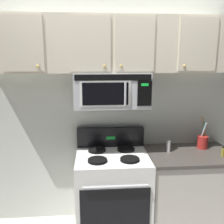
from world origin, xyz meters
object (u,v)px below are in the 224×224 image
(over_range_microwave, at_px, (112,90))
(utensil_crock_red, at_px, (203,141))
(spice_jar, at_px, (223,151))
(salt_shaker, at_px, (169,146))
(stove_range, at_px, (112,193))

(over_range_microwave, height_order, utensil_crock_red, over_range_microwave)
(spice_jar, bearing_deg, over_range_microwave, 168.95)
(utensil_crock_red, bearing_deg, salt_shaker, -169.98)
(utensil_crock_red, relative_size, salt_shaker, 3.10)
(utensil_crock_red, bearing_deg, over_range_microwave, -179.02)
(salt_shaker, bearing_deg, over_range_microwave, 174.83)
(over_range_microwave, relative_size, utensil_crock_red, 2.04)
(spice_jar, bearing_deg, salt_shaker, 162.37)
(stove_range, bearing_deg, spice_jar, -5.33)
(stove_range, distance_m, utensil_crock_red, 1.16)
(stove_range, bearing_deg, salt_shaker, 5.65)
(utensil_crock_red, bearing_deg, spice_jar, -64.86)
(over_range_microwave, relative_size, salt_shaker, 6.33)
(over_range_microwave, xyz_separation_m, utensil_crock_red, (1.03, 0.02, -0.59))
(stove_range, height_order, salt_shaker, stove_range)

